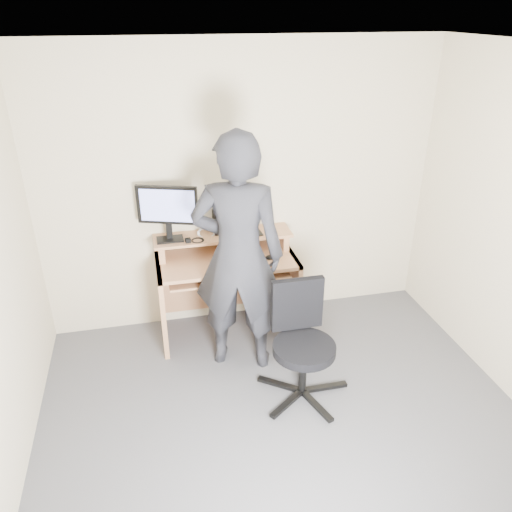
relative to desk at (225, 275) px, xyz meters
name	(u,v)px	position (x,y,z in m)	size (l,w,h in m)	color
ground	(295,447)	(0.20, -1.53, -0.55)	(3.50, 3.50, 0.00)	#535258
back_wall	(241,190)	(0.20, 0.22, 0.70)	(3.50, 0.02, 2.50)	beige
ceiling	(314,53)	(0.20, -1.53, 1.95)	(3.50, 3.50, 0.02)	white
desk	(225,275)	(0.00, 0.00, 0.00)	(1.20, 0.60, 0.91)	tan
monitor	(167,209)	(-0.46, 0.05, 0.65)	(0.49, 0.20, 0.48)	black
external_drive	(218,222)	(-0.04, 0.12, 0.46)	(0.07, 0.13, 0.20)	black
travel_mug	(241,221)	(0.16, 0.09, 0.46)	(0.09, 0.09, 0.20)	#BBBBC0
smartphone	(258,233)	(0.30, 0.03, 0.37)	(0.07, 0.13, 0.01)	black
charger	(188,240)	(-0.31, -0.02, 0.38)	(0.04, 0.04, 0.04)	black
headphones	(206,233)	(-0.14, 0.12, 0.37)	(0.16, 0.16, 0.02)	silver
keyboard	(223,272)	(-0.05, -0.17, 0.12)	(0.46, 0.18, 0.03)	black
mouse	(271,257)	(0.37, -0.18, 0.22)	(0.10, 0.06, 0.04)	black
office_chair	(302,338)	(0.40, -0.98, -0.06)	(0.67, 0.71, 0.89)	black
person	(238,256)	(0.02, -0.50, 0.43)	(0.71, 0.47, 1.96)	black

